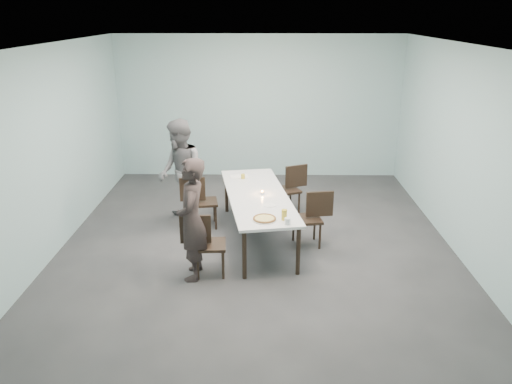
{
  "coord_description": "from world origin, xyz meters",
  "views": [
    {
      "loc": [
        0.1,
        -7.05,
        3.43
      ],
      "look_at": [
        0.0,
        -0.38,
        1.0
      ],
      "focal_mm": 35.0,
      "sensor_mm": 36.0,
      "label": 1
    }
  ],
  "objects_px": {
    "diner_far": "(180,173)",
    "tealight": "(262,193)",
    "chair_near_left": "(204,240)",
    "pizza": "(264,219)",
    "diner_near": "(192,220)",
    "beer_glass": "(284,215)",
    "water_tumbler": "(288,221)",
    "chair_far_left": "(200,198)",
    "chair_near_right": "(312,215)",
    "side_plate": "(270,205)",
    "amber_tumbler": "(243,176)",
    "chair_far_right": "(291,186)",
    "table": "(257,198)"
  },
  "relations": [
    {
      "from": "diner_near",
      "to": "amber_tumbler",
      "type": "distance_m",
      "value": 2.08
    },
    {
      "from": "chair_near_left",
      "to": "water_tumbler",
      "type": "bearing_deg",
      "value": -4.78
    },
    {
      "from": "water_tumbler",
      "to": "tealight",
      "type": "height_order",
      "value": "water_tumbler"
    },
    {
      "from": "table",
      "to": "chair_far_right",
      "type": "distance_m",
      "value": 1.28
    },
    {
      "from": "diner_near",
      "to": "beer_glass",
      "type": "height_order",
      "value": "diner_near"
    },
    {
      "from": "diner_near",
      "to": "amber_tumbler",
      "type": "bearing_deg",
      "value": 162.96
    },
    {
      "from": "diner_near",
      "to": "chair_far_right",
      "type": "bearing_deg",
      "value": 148.21
    },
    {
      "from": "side_plate",
      "to": "amber_tumbler",
      "type": "height_order",
      "value": "amber_tumbler"
    },
    {
      "from": "chair_near_right",
      "to": "water_tumbler",
      "type": "height_order",
      "value": "chair_near_right"
    },
    {
      "from": "chair_near_left",
      "to": "beer_glass",
      "type": "distance_m",
      "value": 1.14
    },
    {
      "from": "chair_far_left",
      "to": "chair_far_right",
      "type": "bearing_deg",
      "value": 13.54
    },
    {
      "from": "table",
      "to": "chair_far_left",
      "type": "bearing_deg",
      "value": 153.96
    },
    {
      "from": "diner_near",
      "to": "side_plate",
      "type": "bearing_deg",
      "value": 125.32
    },
    {
      "from": "chair_near_left",
      "to": "pizza",
      "type": "xyz_separation_m",
      "value": [
        0.82,
        0.13,
        0.27
      ]
    },
    {
      "from": "diner_far",
      "to": "chair_near_left",
      "type": "bearing_deg",
      "value": -3.63
    },
    {
      "from": "chair_near_right",
      "to": "chair_far_right",
      "type": "xyz_separation_m",
      "value": [
        -0.27,
        1.33,
        0.0
      ]
    },
    {
      "from": "chair_far_left",
      "to": "tealight",
      "type": "distance_m",
      "value": 1.17
    },
    {
      "from": "side_plate",
      "to": "chair_near_left",
      "type": "bearing_deg",
      "value": -143.34
    },
    {
      "from": "chair_near_left",
      "to": "chair_far_left",
      "type": "height_order",
      "value": "same"
    },
    {
      "from": "chair_far_left",
      "to": "pizza",
      "type": "distance_m",
      "value": 1.84
    },
    {
      "from": "chair_far_left",
      "to": "chair_near_left",
      "type": "bearing_deg",
      "value": -90.31
    },
    {
      "from": "pizza",
      "to": "amber_tumbler",
      "type": "relative_size",
      "value": 4.25
    },
    {
      "from": "water_tumbler",
      "to": "tealight",
      "type": "bearing_deg",
      "value": 106.35
    },
    {
      "from": "chair_far_right",
      "to": "side_plate",
      "type": "height_order",
      "value": "chair_far_right"
    },
    {
      "from": "beer_glass",
      "to": "side_plate",
      "type": "bearing_deg",
      "value": 109.51
    },
    {
      "from": "chair_far_left",
      "to": "water_tumbler",
      "type": "bearing_deg",
      "value": -58.83
    },
    {
      "from": "chair_near_left",
      "to": "chair_far_left",
      "type": "bearing_deg",
      "value": 94.82
    },
    {
      "from": "water_tumbler",
      "to": "chair_near_right",
      "type": "bearing_deg",
      "value": 65.67
    },
    {
      "from": "chair_near_left",
      "to": "chair_far_right",
      "type": "height_order",
      "value": "same"
    },
    {
      "from": "chair_far_right",
      "to": "beer_glass",
      "type": "distance_m",
      "value": 2.15
    },
    {
      "from": "chair_near_right",
      "to": "table",
      "type": "bearing_deg",
      "value": -21.76
    },
    {
      "from": "chair_far_left",
      "to": "chair_near_right",
      "type": "distance_m",
      "value": 1.93
    },
    {
      "from": "diner_far",
      "to": "tealight",
      "type": "relative_size",
      "value": 31.98
    },
    {
      "from": "diner_far",
      "to": "tealight",
      "type": "xyz_separation_m",
      "value": [
        1.37,
        -0.59,
        -0.12
      ]
    },
    {
      "from": "chair_near_right",
      "to": "water_tumbler",
      "type": "distance_m",
      "value": 1.08
    },
    {
      "from": "chair_near_left",
      "to": "water_tumbler",
      "type": "height_order",
      "value": "chair_near_left"
    },
    {
      "from": "diner_near",
      "to": "diner_far",
      "type": "height_order",
      "value": "diner_far"
    },
    {
      "from": "chair_near_left",
      "to": "chair_near_right",
      "type": "xyz_separation_m",
      "value": [
        1.55,
        0.93,
        0.0
      ]
    },
    {
      "from": "chair_near_left",
      "to": "pizza",
      "type": "distance_m",
      "value": 0.87
    },
    {
      "from": "chair_near_right",
      "to": "amber_tumbler",
      "type": "bearing_deg",
      "value": -50.3
    },
    {
      "from": "chair_near_right",
      "to": "pizza",
      "type": "relative_size",
      "value": 2.56
    },
    {
      "from": "pizza",
      "to": "amber_tumbler",
      "type": "bearing_deg",
      "value": 101.55
    },
    {
      "from": "amber_tumbler",
      "to": "chair_far_right",
      "type": "bearing_deg",
      "value": 22.67
    },
    {
      "from": "chair_far_left",
      "to": "pizza",
      "type": "height_order",
      "value": "chair_far_left"
    },
    {
      "from": "chair_near_left",
      "to": "chair_far_left",
      "type": "xyz_separation_m",
      "value": [
        -0.26,
        1.6,
        0.0
      ]
    },
    {
      "from": "beer_glass",
      "to": "water_tumbler",
      "type": "distance_m",
      "value": 0.16
    },
    {
      "from": "chair_near_left",
      "to": "tealight",
      "type": "bearing_deg",
      "value": 51.41
    },
    {
      "from": "beer_glass",
      "to": "water_tumbler",
      "type": "relative_size",
      "value": 1.67
    },
    {
      "from": "chair_near_left",
      "to": "tealight",
      "type": "relative_size",
      "value": 15.54
    },
    {
      "from": "chair_near_left",
      "to": "side_plate",
      "type": "height_order",
      "value": "chair_near_left"
    }
  ]
}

